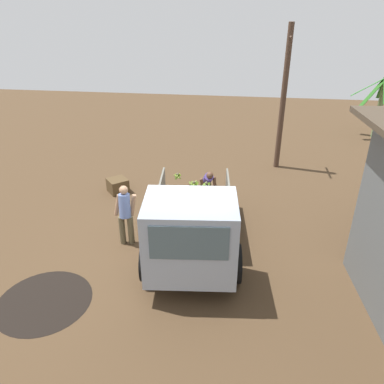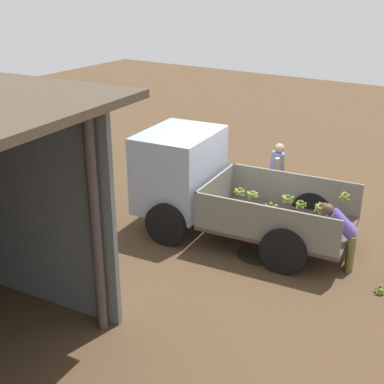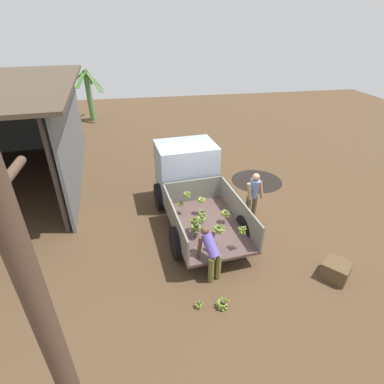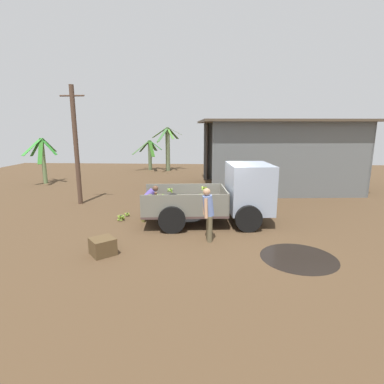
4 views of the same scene
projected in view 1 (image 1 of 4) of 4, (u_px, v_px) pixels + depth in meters
The scene contains 11 objects.
ground at pixel (184, 248), 9.70m from camera, with size 36.00×36.00×0.00m, color #4C3824.
mud_patch_0 at pixel (44, 301), 7.97m from camera, with size 2.01×2.01×0.01m, color black.
mud_patch_1 at pixel (214, 233), 10.32m from camera, with size 0.92×0.92×0.01m, color #2B221A.
cargo_truck at pixel (191, 232), 8.34m from camera, with size 4.65×2.56×2.13m.
utility_pole at pixel (283, 99), 13.38m from camera, with size 1.06×0.20×5.14m.
banana_palm_0 at pixel (380, 105), 17.06m from camera, with size 1.74×2.41×2.76m.
person_foreground_visitor at pixel (125, 212), 9.56m from camera, with size 0.41×0.62×1.63m.
person_worker_loading at pixel (207, 185), 11.35m from camera, with size 0.71×0.60×1.31m.
banana_bunch_on_ground_0 at pixel (224, 192), 12.40m from camera, with size 0.22×0.20×0.17m.
banana_bunch_on_ground_1 at pixel (208, 189), 12.55m from camera, with size 0.31×0.32×0.23m.
wooden_crate_0 at pixel (118, 185), 12.52m from camera, with size 0.59×0.59×0.46m, color brown.
Camera 1 is at (7.89, 1.29, 5.69)m, focal length 35.00 mm.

